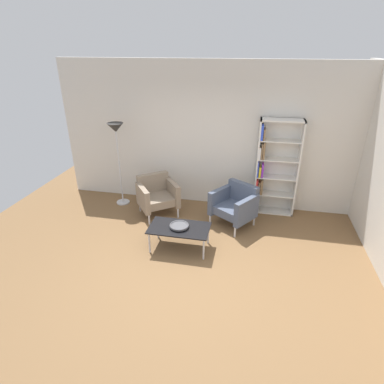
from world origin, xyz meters
name	(u,v)px	position (x,y,z in m)	size (l,w,h in m)	color
ground_plane	(188,272)	(0.00, 0.00, 0.00)	(8.32, 8.32, 0.00)	brown
plaster_back_panel	(214,136)	(0.00, 2.46, 1.45)	(6.40, 0.12, 2.90)	silver
bookshelf_tall	(273,168)	(1.22, 2.25, 0.94)	(0.80, 0.30, 1.90)	silver
coffee_table_low	(179,229)	(-0.27, 0.60, 0.37)	(1.00, 0.56, 0.40)	black
decorative_bowl	(179,226)	(-0.27, 0.60, 0.43)	(0.32, 0.32, 0.05)	#4C4C51
armchair_near_window	(157,194)	(-1.00, 1.70, 0.41)	(0.95, 0.94, 0.78)	gray
armchair_spare_guest	(235,204)	(0.56, 1.58, 0.41)	(0.94, 0.93, 0.78)	#4C566B
floor_lamp_torchiere	(116,138)	(-1.88, 1.98, 1.45)	(0.32, 0.32, 1.74)	silver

